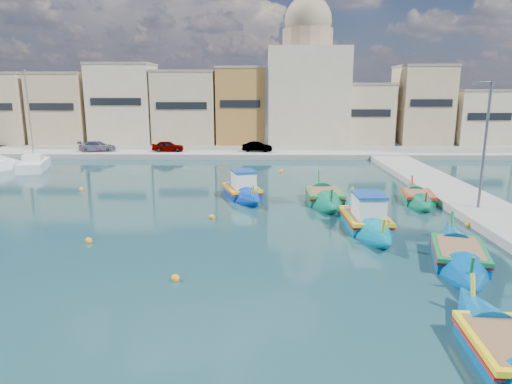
% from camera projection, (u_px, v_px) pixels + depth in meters
% --- Properties ---
extents(ground, '(160.00, 160.00, 0.00)m').
position_uv_depth(ground, '(172.00, 247.00, 22.24)').
color(ground, '#14393D').
rests_on(ground, ground).
extents(north_quay, '(80.00, 8.00, 0.60)m').
position_uv_depth(north_quay, '(226.00, 152.00, 53.38)').
color(north_quay, gray).
rests_on(north_quay, ground).
extents(north_townhouses, '(83.20, 7.87, 10.19)m').
position_uv_depth(north_townhouses, '(281.00, 109.00, 59.42)').
color(north_townhouses, tan).
rests_on(north_townhouses, ground).
extents(church_block, '(10.00, 10.00, 19.10)m').
position_uv_depth(church_block, '(307.00, 82.00, 59.24)').
color(church_block, beige).
rests_on(church_block, ground).
extents(quay_street_lamp, '(1.18, 0.16, 8.00)m').
position_uv_depth(quay_street_lamp, '(484.00, 144.00, 26.84)').
color(quay_street_lamp, '#595B60').
rests_on(quay_street_lamp, ground).
extents(parked_cars, '(22.12, 2.24, 1.21)m').
position_uv_depth(parked_cars, '(159.00, 146.00, 51.86)').
color(parked_cars, '#4C1919').
rests_on(parked_cars, north_quay).
extents(luzzu_turquoise_cabin, '(2.36, 9.77, 3.12)m').
position_uv_depth(luzzu_turquoise_cabin, '(365.00, 221.00, 25.28)').
color(luzzu_turquoise_cabin, '#007598').
rests_on(luzzu_turquoise_cabin, ground).
extents(luzzu_blue_cabin, '(4.42, 8.73, 3.01)m').
position_uv_depth(luzzu_blue_cabin, '(242.00, 191.00, 32.61)').
color(luzzu_blue_cabin, '#0031A9').
rests_on(luzzu_blue_cabin, ground).
extents(luzzu_cyan_mid, '(3.01, 7.91, 2.28)m').
position_uv_depth(luzzu_cyan_mid, '(418.00, 198.00, 31.12)').
color(luzzu_cyan_mid, '#0A724A').
rests_on(luzzu_cyan_mid, ground).
extents(luzzu_green, '(2.36, 8.74, 2.75)m').
position_uv_depth(luzzu_green, '(324.00, 198.00, 31.08)').
color(luzzu_green, '#0A714F').
rests_on(luzzu_green, ground).
extents(luzzu_blue_south, '(4.40, 9.20, 2.59)m').
position_uv_depth(luzzu_blue_south, '(459.00, 256.00, 20.17)').
color(luzzu_blue_south, '#0053A3').
rests_on(luzzu_blue_south, ground).
extents(luzzu_cyan_south, '(2.51, 8.05, 2.47)m').
position_uv_depth(luzzu_cyan_south, '(508.00, 353.00, 12.79)').
color(luzzu_cyan_south, '#0059A3').
rests_on(luzzu_cyan_south, ground).
extents(yacht_north, '(4.06, 7.81, 10.04)m').
position_uv_depth(yacht_north, '(37.00, 163.00, 44.85)').
color(yacht_north, white).
rests_on(yacht_north, ground).
extents(mooring_buoys, '(25.74, 24.84, 0.36)m').
position_uv_depth(mooring_buoys, '(221.00, 211.00, 28.39)').
color(mooring_buoys, orange).
rests_on(mooring_buoys, ground).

